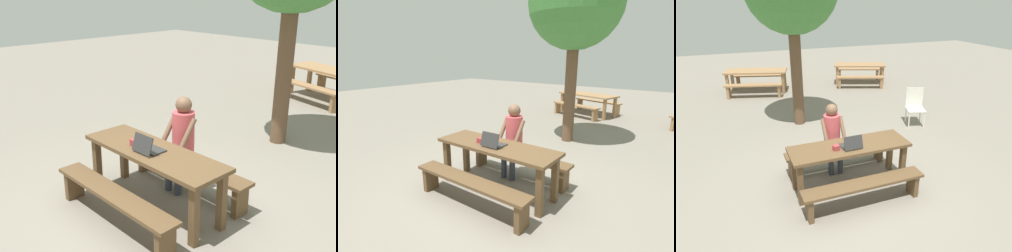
# 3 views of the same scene
# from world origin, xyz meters

# --- Properties ---
(ground_plane) EXTENTS (30.00, 30.00, 0.00)m
(ground_plane) POSITION_xyz_m (0.00, 0.00, 0.00)
(ground_plane) COLOR gray
(picnic_table_front) EXTENTS (2.02, 0.65, 0.77)m
(picnic_table_front) POSITION_xyz_m (0.00, 0.00, 0.65)
(picnic_table_front) COLOR brown
(picnic_table_front) RESTS_ON ground
(bench_near) EXTENTS (1.96, 0.30, 0.43)m
(bench_near) POSITION_xyz_m (0.00, -0.62, 0.33)
(bench_near) COLOR brown
(bench_near) RESTS_ON ground
(bench_far) EXTENTS (1.96, 0.30, 0.43)m
(bench_far) POSITION_xyz_m (0.00, 0.62, 0.33)
(bench_far) COLOR brown
(bench_far) RESTS_ON ground
(laptop) EXTENTS (0.32, 0.30, 0.23)m
(laptop) POSITION_xyz_m (-0.01, -0.08, 0.83)
(laptop) COLOR #2D2D2D
(laptop) RESTS_ON picnic_table_front
(small_pouch) EXTENTS (0.10, 0.08, 0.08)m
(small_pouch) POSITION_xyz_m (-0.26, -0.08, 0.82)
(small_pouch) COLOR #993338
(small_pouch) RESTS_ON picnic_table_front
(person_seated) EXTENTS (0.41, 0.41, 1.31)m
(person_seated) POSITION_xyz_m (-0.10, 0.58, 0.76)
(person_seated) COLOR #333847
(person_seated) RESTS_ON ground
(plastic_chair) EXTENTS (0.56, 0.56, 0.93)m
(plastic_chair) POSITION_xyz_m (2.62, 1.99, 0.49)
(plastic_chair) COLOR silver
(plastic_chair) RESTS_ON ground
(picnic_table_mid) EXTENTS (2.02, 1.35, 0.75)m
(picnic_table_mid) POSITION_xyz_m (2.89, 6.12, 0.63)
(picnic_table_mid) COLOR #9E754C
(picnic_table_mid) RESTS_ON ground
(bench_mid_south) EXTENTS (1.69, 0.88, 0.44)m
(bench_mid_south) POSITION_xyz_m (2.66, 5.50, 0.33)
(bench_mid_south) COLOR #9E754C
(bench_mid_south) RESTS_ON ground
(bench_mid_north) EXTENTS (1.69, 0.88, 0.44)m
(bench_mid_north) POSITION_xyz_m (3.13, 6.74, 0.33)
(bench_mid_north) COLOR #9E754C
(bench_mid_north) RESTS_ON ground
(picnic_table_rear) EXTENTS (2.17, 1.35, 0.76)m
(picnic_table_rear) POSITION_xyz_m (-0.84, 6.38, 0.65)
(picnic_table_rear) COLOR #9E754C
(picnic_table_rear) RESTS_ON ground
(bench_rear_south) EXTENTS (1.83, 0.79, 0.45)m
(bench_rear_south) POSITION_xyz_m (-1.03, 5.73, 0.34)
(bench_rear_south) COLOR #9E754C
(bench_rear_south) RESTS_ON ground
(bench_rear_north) EXTENTS (1.83, 0.79, 0.45)m
(bench_rear_north) POSITION_xyz_m (-0.66, 7.02, 0.34)
(bench_rear_north) COLOR #9E754C
(bench_rear_north) RESTS_ON ground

